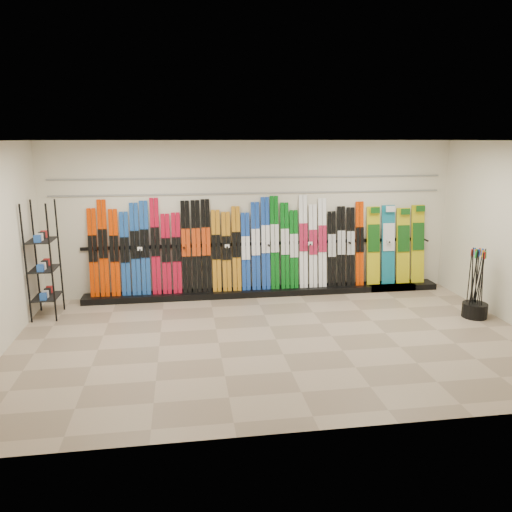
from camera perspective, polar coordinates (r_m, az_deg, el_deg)
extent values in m
plane|color=#88735E|center=(7.83, 2.30, -9.50)|extent=(8.00, 8.00, 0.00)
plane|color=beige|center=(9.80, -0.34, 4.30)|extent=(8.00, 0.00, 8.00)
plane|color=silver|center=(7.22, 2.52, 13.04)|extent=(8.00, 8.00, 0.00)
cube|color=black|center=(9.95, 1.13, -4.09)|extent=(8.00, 0.40, 0.12)
cube|color=#D83500|center=(9.80, -18.12, 0.33)|extent=(0.17, 0.25, 1.65)
cube|color=#D83500|center=(9.77, -17.05, 0.83)|extent=(0.17, 0.27, 1.81)
cube|color=#D83500|center=(9.75, -15.87, 0.35)|extent=(0.17, 0.24, 1.63)
cube|color=#1A499B|center=(9.72, -14.74, 0.23)|extent=(0.17, 0.23, 1.58)
cube|color=#1A499B|center=(9.70, -13.64, 0.75)|extent=(0.17, 0.26, 1.74)
cube|color=#1A499B|center=(9.68, -12.57, 0.89)|extent=(0.17, 0.26, 1.78)
cube|color=#B10C27|center=(9.67, -11.42, 1.08)|extent=(0.17, 0.27, 1.82)
cube|color=#B10C27|center=(9.67, -10.23, 0.23)|extent=(0.17, 0.23, 1.53)
cube|color=#B10C27|center=(9.66, -9.06, 0.32)|extent=(0.17, 0.23, 1.54)
cube|color=black|center=(9.65, -8.00, 1.01)|extent=(0.17, 0.26, 1.76)
cube|color=black|center=(9.66, -6.84, 1.07)|extent=(0.17, 0.26, 1.77)
cube|color=black|center=(9.66, -5.71, 1.15)|extent=(0.17, 0.26, 1.78)
cube|color=#C37D1B|center=(9.68, -4.56, 0.57)|extent=(0.17, 0.23, 1.58)
cube|color=#C37D1B|center=(9.70, -3.39, 0.49)|extent=(0.17, 0.23, 1.54)
cube|color=#C37D1B|center=(9.71, -2.26, 0.83)|extent=(0.17, 0.24, 1.64)
cube|color=#1944AE|center=(9.74, -1.18, 0.49)|extent=(0.17, 0.23, 1.51)
cube|color=#1944AE|center=(9.76, -0.04, 1.11)|extent=(0.17, 0.25, 1.71)
cube|color=#1944AE|center=(9.78, 1.10, 1.43)|extent=(0.17, 0.27, 1.80)
cube|color=#0A6416|center=(9.81, 2.14, 1.51)|extent=(0.17, 0.27, 1.82)
cube|color=#0A6416|center=(9.86, 3.33, 1.16)|extent=(0.17, 0.25, 1.69)
cube|color=#0A6416|center=(9.90, 4.36, 0.76)|extent=(0.17, 0.23, 1.54)
cube|color=white|center=(9.93, 5.43, 1.63)|extent=(0.17, 0.27, 1.83)
cube|color=white|center=(9.99, 6.54, 1.12)|extent=(0.17, 0.24, 1.64)
cube|color=white|center=(10.04, 7.59, 1.48)|extent=(0.17, 0.26, 1.76)
cube|color=black|center=(10.10, 8.65, 0.78)|extent=(0.17, 0.22, 1.50)
cube|color=black|center=(10.16, 9.71, 1.08)|extent=(0.17, 0.24, 1.60)
cube|color=black|center=(10.22, 10.76, 1.05)|extent=(0.17, 0.23, 1.58)
cube|color=#D83500|center=(10.28, 11.76, 1.38)|extent=(0.17, 0.25, 1.68)
cube|color=gold|center=(10.41, 13.25, 1.15)|extent=(0.27, 0.24, 1.58)
cube|color=#14728C|center=(10.53, 14.87, 1.25)|extent=(0.27, 0.25, 1.60)
cube|color=gold|center=(10.66, 16.45, 1.13)|extent=(0.28, 0.24, 1.54)
cube|color=gold|center=(10.80, 18.00, 1.32)|extent=(0.28, 0.25, 1.59)
cube|color=black|center=(9.26, -23.14, -0.43)|extent=(0.40, 0.60, 2.01)
cylinder|color=black|center=(9.50, 23.70, -5.69)|extent=(0.42, 0.42, 0.25)
cylinder|color=black|center=(9.48, 23.88, -2.67)|extent=(0.03, 0.04, 1.18)
cylinder|color=black|center=(9.34, 24.21, -2.93)|extent=(0.06, 0.05, 1.18)
cylinder|color=black|center=(9.49, 23.44, -2.62)|extent=(0.04, 0.09, 1.18)
cylinder|color=black|center=(9.23, 23.51, -3.05)|extent=(0.07, 0.09, 1.18)
cylinder|color=black|center=(9.22, 24.33, -3.15)|extent=(0.05, 0.07, 1.18)
cylinder|color=black|center=(9.36, 23.50, -2.84)|extent=(0.07, 0.13, 1.18)
cylinder|color=black|center=(9.47, 24.14, -2.71)|extent=(0.13, 0.03, 1.18)
cylinder|color=black|center=(9.26, 24.44, -3.08)|extent=(0.15, 0.10, 1.17)
cylinder|color=black|center=(9.36, 23.14, -2.80)|extent=(0.09, 0.13, 1.17)
cylinder|color=black|center=(9.41, 23.91, -2.78)|extent=(0.08, 0.10, 1.18)
cylinder|color=black|center=(9.39, 23.83, -2.81)|extent=(0.12, 0.02, 1.18)
cylinder|color=black|center=(9.38, 23.59, -2.80)|extent=(0.04, 0.04, 1.18)
cube|color=gray|center=(9.72, -0.33, 7.19)|extent=(7.60, 0.02, 0.03)
cube|color=gray|center=(9.69, -0.33, 8.96)|extent=(7.60, 0.02, 0.03)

